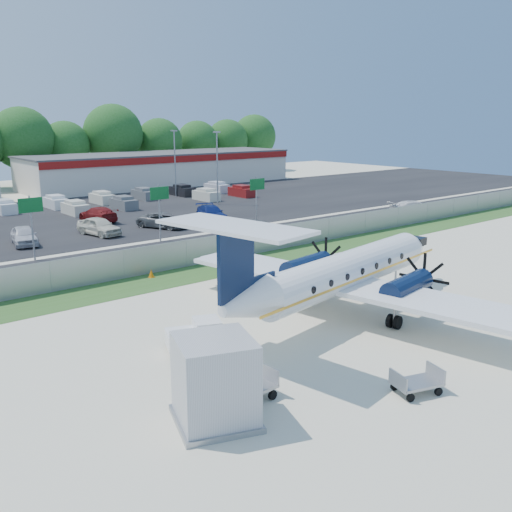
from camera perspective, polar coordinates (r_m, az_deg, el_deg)
ground at (r=31.77m, az=6.92°, el=-6.00°), size 170.00×170.00×0.00m
grass_verge at (r=40.58m, az=-5.39°, el=-1.61°), size 170.00×4.00×0.02m
access_road at (r=46.38m, az=-10.25°, el=0.16°), size 170.00×8.00×0.02m
parking_lot at (r=65.21m, az=-19.36°, el=3.46°), size 170.00×32.00×0.02m
perimeter_fence at (r=41.96m, az=-6.95°, el=0.26°), size 120.00×0.06×1.99m
building_east at (r=95.70m, az=-9.39°, el=8.62°), size 44.40×12.40×5.24m
sign_left at (r=46.12m, az=-21.57°, el=3.92°), size 1.80×0.26×5.00m
sign_mid at (r=50.52m, az=-9.63°, el=5.44°), size 1.80×0.26×5.00m
sign_right at (r=56.73m, az=0.09°, el=6.50°), size 1.80×0.26×5.00m
light_pole_ne at (r=72.14m, az=-3.91°, el=9.28°), size 0.90×0.35×9.09m
light_pole_se at (r=80.46m, az=-8.12°, el=9.62°), size 0.90×0.35×9.09m
aircraft at (r=31.56m, az=8.69°, el=-1.60°), size 20.48×20.10×6.26m
pushback_tug at (r=27.09m, az=-5.77°, el=-7.93°), size 3.13×2.77×1.46m
baggage_cart_near at (r=22.45m, az=-0.85°, el=-13.05°), size 2.25×1.44×1.14m
baggage_cart_far at (r=23.91m, az=15.77°, el=-12.04°), size 2.15×1.65×1.00m
service_container at (r=20.69m, az=-4.12°, el=-12.62°), size 3.62×3.62×3.15m
cone_nose at (r=39.27m, az=16.26°, el=-2.25°), size 0.38×0.38×0.53m
cone_starboard_wing at (r=39.65m, az=-10.43°, el=-1.74°), size 0.41×0.41×0.58m
road_car_mid at (r=54.34m, az=-0.97°, el=2.33°), size 4.05×1.65×1.38m
road_car_east at (r=66.23m, az=15.53°, el=3.87°), size 6.36×4.33×1.71m
parked_car_b at (r=53.08m, az=-22.11°, el=1.05°), size 2.75×5.01×1.61m
parked_car_c at (r=55.21m, az=-15.37°, el=2.02°), size 2.91×5.26×1.69m
parked_car_d at (r=57.67m, az=-9.21°, el=2.81°), size 4.52×5.96×1.51m
parked_car_e at (r=61.11m, az=-4.49°, el=3.55°), size 3.85×5.96×1.61m
parked_car_g at (r=62.51m, az=-15.47°, el=3.32°), size 2.51×5.61×1.60m
far_parking_rows at (r=69.88m, az=-20.80°, el=3.97°), size 56.00×10.00×1.60m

